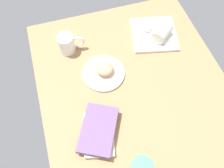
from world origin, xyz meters
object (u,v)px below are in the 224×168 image
at_px(scone_pastry, 104,68).
at_px(book_stack, 99,131).
at_px(second_mug, 67,44).
at_px(square_plate, 154,34).
at_px(round_plate, 103,73).
at_px(sauce_cup, 146,27).
at_px(breakfast_wrap, 162,32).

height_order(scone_pastry, book_stack, scone_pastry).
bearing_deg(second_mug, square_plate, -94.34).
bearing_deg(round_plate, book_stack, 160.45).
bearing_deg(book_stack, second_mug, 3.82).
xyz_separation_m(scone_pastry, sauce_cup, (0.20, -0.29, -0.01)).
relative_size(round_plate, scone_pastry, 2.27).
distance_m(round_plate, book_stack, 0.30).
height_order(round_plate, sauce_cup, sauce_cup).
distance_m(scone_pastry, second_mug, 0.24).
bearing_deg(breakfast_wrap, scone_pastry, -108.71).
xyz_separation_m(book_stack, second_mug, (0.48, 0.03, 0.03)).
bearing_deg(round_plate, scone_pastry, -51.78).
distance_m(square_plate, sauce_cup, 0.06).
distance_m(breakfast_wrap, book_stack, 0.62).
height_order(sauce_cup, book_stack, book_stack).
height_order(scone_pastry, second_mug, second_mug).
bearing_deg(book_stack, breakfast_wrap, -48.05).
bearing_deg(breakfast_wrap, second_mug, -135.70).
bearing_deg(scone_pastry, second_mug, 36.87).
bearing_deg(square_plate, book_stack, 135.87).
height_order(scone_pastry, breakfast_wrap, breakfast_wrap).
xyz_separation_m(breakfast_wrap, second_mug, (0.07, 0.49, 0.00)).
height_order(square_plate, breakfast_wrap, breakfast_wrap).
distance_m(scone_pastry, book_stack, 0.31).
xyz_separation_m(round_plate, second_mug, (0.20, 0.13, 0.05)).
height_order(sauce_cup, breakfast_wrap, breakfast_wrap).
height_order(sauce_cup, second_mug, second_mug).
bearing_deg(sauce_cup, round_plate, 124.14).
height_order(scone_pastry, sauce_cup, scone_pastry).
relative_size(round_plate, sauce_cup, 3.56).
distance_m(scone_pastry, sauce_cup, 0.35).
relative_size(scone_pastry, sauce_cup, 1.57).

